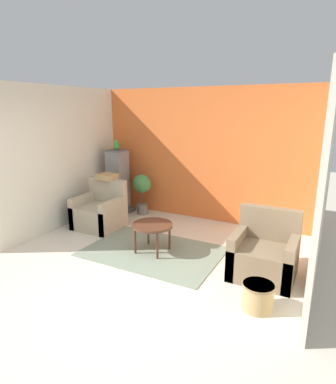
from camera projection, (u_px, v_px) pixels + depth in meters
The scene contains 13 objects.
ground_plane at pixel (112, 289), 4.12m from camera, with size 20.00×20.00×0.00m, color beige.
wall_back_accent at pixel (204, 155), 6.45m from camera, with size 4.60×0.06×2.65m.
wall_left at pixel (63, 158), 6.13m from camera, with size 0.06×3.09×2.65m.
wall_right at pixel (325, 183), 4.08m from camera, with size 0.06×3.09×2.65m.
area_rug at pixel (153, 251), 5.18m from camera, with size 2.14×1.45×0.01m.
coffee_table at pixel (152, 227), 5.08m from camera, with size 0.65×0.65×0.48m.
armchair_left at pixel (100, 212), 6.20m from camera, with size 0.84×0.76×0.91m.
armchair_right at pixel (264, 256), 4.38m from camera, with size 0.84×0.76×0.91m.
birdcage at pixel (118, 183), 7.04m from camera, with size 0.55×0.55×1.39m.
parrot at pixel (117, 145), 6.83m from camera, with size 0.10×0.18×0.22m.
potted_plant at pixel (142, 188), 6.90m from camera, with size 0.44×0.40×0.88m.
wicker_basket at pixel (258, 295), 3.67m from camera, with size 0.37×0.37×0.31m.
throw_pillow at pixel (107, 176), 6.26m from camera, with size 0.33×0.33×0.10m.
Camera 1 is at (2.34, -2.92, 2.24)m, focal length 30.00 mm.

